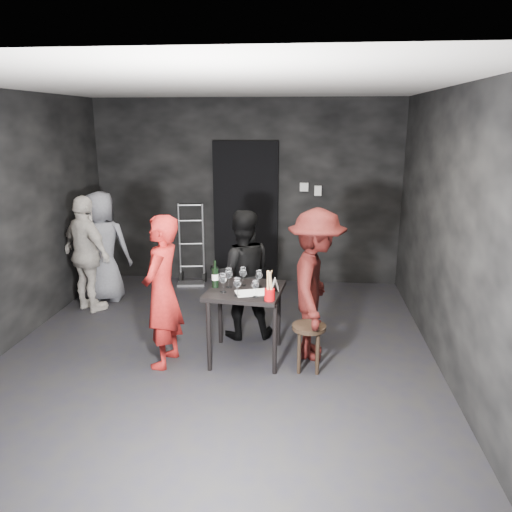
# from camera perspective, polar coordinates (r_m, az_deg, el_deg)

# --- Properties ---
(floor) EXTENTS (4.50, 5.00, 0.02)m
(floor) POSITION_cam_1_polar(r_m,az_deg,el_deg) (5.43, -4.30, -10.80)
(floor) COLOR black
(floor) RESTS_ON ground
(ceiling) EXTENTS (4.50, 5.00, 0.02)m
(ceiling) POSITION_cam_1_polar(r_m,az_deg,el_deg) (4.89, -4.95, 18.93)
(ceiling) COLOR silver
(ceiling) RESTS_ON ground
(wall_back) EXTENTS (4.50, 0.04, 2.70)m
(wall_back) POSITION_cam_1_polar(r_m,az_deg,el_deg) (7.43, -1.12, 7.26)
(wall_back) COLOR black
(wall_back) RESTS_ON ground
(wall_front) EXTENTS (4.50, 0.04, 2.70)m
(wall_front) POSITION_cam_1_polar(r_m,az_deg,el_deg) (2.67, -14.32, -7.96)
(wall_front) COLOR black
(wall_front) RESTS_ON ground
(wall_left) EXTENTS (0.04, 5.00, 2.70)m
(wall_left) POSITION_cam_1_polar(r_m,az_deg,el_deg) (5.83, -26.96, 3.39)
(wall_left) COLOR black
(wall_left) RESTS_ON ground
(wall_right) EXTENTS (0.04, 5.00, 2.70)m
(wall_right) POSITION_cam_1_polar(r_m,az_deg,el_deg) (5.09, 21.19, 2.52)
(wall_right) COLOR black
(wall_right) RESTS_ON ground
(doorway) EXTENTS (0.95, 0.10, 2.10)m
(doorway) POSITION_cam_1_polar(r_m,az_deg,el_deg) (7.41, -1.17, 4.90)
(doorway) COLOR black
(doorway) RESTS_ON ground
(wallbox_upper) EXTENTS (0.12, 0.06, 0.12)m
(wallbox_upper) POSITION_cam_1_polar(r_m,az_deg,el_deg) (7.31, 5.52, 7.86)
(wallbox_upper) COLOR #B7B7B2
(wallbox_upper) RESTS_ON wall_back
(wallbox_lower) EXTENTS (0.10, 0.06, 0.14)m
(wallbox_lower) POSITION_cam_1_polar(r_m,az_deg,el_deg) (7.32, 7.09, 7.43)
(wallbox_lower) COLOR #B7B7B2
(wallbox_lower) RESTS_ON wall_back
(hand_truck) EXTENTS (0.40, 0.34, 1.20)m
(hand_truck) POSITION_cam_1_polar(r_m,az_deg,el_deg) (7.57, -7.36, -1.48)
(hand_truck) COLOR #B2B2B7
(hand_truck) RESTS_ON floor
(tasting_table) EXTENTS (0.72, 0.72, 0.75)m
(tasting_table) POSITION_cam_1_polar(r_m,az_deg,el_deg) (5.04, -1.21, -4.81)
(tasting_table) COLOR black
(tasting_table) RESTS_ON floor
(stool) EXTENTS (0.33, 0.33, 0.47)m
(stool) POSITION_cam_1_polar(r_m,az_deg,el_deg) (4.93, 6.06, -8.96)
(stool) COLOR black
(stool) RESTS_ON floor
(server_red) EXTENTS (0.44, 0.61, 1.55)m
(server_red) POSITION_cam_1_polar(r_m,az_deg,el_deg) (4.96, -10.68, -3.91)
(server_red) COLOR #A91B17
(server_red) RESTS_ON floor
(woman_black) EXTENTS (0.74, 0.50, 1.41)m
(woman_black) POSITION_cam_1_polar(r_m,az_deg,el_deg) (5.55, -1.63, -2.35)
(woman_black) COLOR black
(woman_black) RESTS_ON floor
(man_maroon) EXTENTS (0.55, 1.07, 1.61)m
(man_maroon) POSITION_cam_1_polar(r_m,az_deg,el_deg) (5.07, 6.83, -3.00)
(man_maroon) COLOR #3A0F0D
(man_maroon) RESTS_ON floor
(bystander_cream) EXTENTS (0.96, 0.81, 1.48)m
(bystander_cream) POSITION_cam_1_polar(r_m,az_deg,el_deg) (6.65, -18.76, 0.15)
(bystander_cream) COLOR beige
(bystander_cream) RESTS_ON floor
(bystander_grey) EXTENTS (0.74, 0.42, 1.49)m
(bystander_grey) POSITION_cam_1_polar(r_m,az_deg,el_deg) (6.98, -17.15, 0.98)
(bystander_grey) COLOR slate
(bystander_grey) RESTS_ON floor
(tasting_mat) EXTENTS (0.36, 0.29, 0.00)m
(tasting_mat) POSITION_cam_1_polar(r_m,az_deg,el_deg) (4.89, -0.50, -4.22)
(tasting_mat) COLOR white
(tasting_mat) RESTS_ON tasting_table
(wine_glass_a) EXTENTS (0.10, 0.10, 0.22)m
(wine_glass_a) POSITION_cam_1_polar(r_m,az_deg,el_deg) (4.89, -3.79, -2.96)
(wine_glass_a) COLOR white
(wine_glass_a) RESTS_ON tasting_table
(wine_glass_b) EXTENTS (0.10, 0.10, 0.22)m
(wine_glass_b) POSITION_cam_1_polar(r_m,az_deg,el_deg) (5.02, -3.13, -2.40)
(wine_glass_b) COLOR white
(wine_glass_b) RESTS_ON tasting_table
(wine_glass_c) EXTENTS (0.10, 0.10, 0.21)m
(wine_glass_c) POSITION_cam_1_polar(r_m,az_deg,el_deg) (5.08, -1.49, -2.24)
(wine_glass_c) COLOR white
(wine_glass_c) RESTS_ON tasting_table
(wine_glass_d) EXTENTS (0.10, 0.10, 0.20)m
(wine_glass_d) POSITION_cam_1_polar(r_m,az_deg,el_deg) (4.78, -2.16, -3.43)
(wine_glass_d) COLOR white
(wine_glass_d) RESTS_ON tasting_table
(wine_glass_e) EXTENTS (0.09, 0.09, 0.18)m
(wine_glass_e) POSITION_cam_1_polar(r_m,az_deg,el_deg) (4.75, -0.09, -3.67)
(wine_glass_e) COLOR white
(wine_glass_e) RESTS_ON tasting_table
(wine_glass_f) EXTENTS (0.09, 0.09, 0.19)m
(wine_glass_f) POSITION_cam_1_polar(r_m,az_deg,el_deg) (5.04, 0.34, -2.51)
(wine_glass_f) COLOR white
(wine_glass_f) RESTS_ON tasting_table
(wine_bottle) EXTENTS (0.07, 0.07, 0.28)m
(wine_bottle) POSITION_cam_1_polar(r_m,az_deg,el_deg) (5.04, -4.70, -2.40)
(wine_bottle) COLOR black
(wine_bottle) RESTS_ON tasting_table
(breadstick_cup) EXTENTS (0.10, 0.10, 0.31)m
(breadstick_cup) POSITION_cam_1_polar(r_m,az_deg,el_deg) (4.65, 1.57, -3.47)
(breadstick_cup) COLOR #A7070B
(breadstick_cup) RESTS_ON tasting_table
(reserved_card) EXTENTS (0.10, 0.15, 0.11)m
(reserved_card) POSITION_cam_1_polar(r_m,az_deg,el_deg) (4.97, 2.00, -3.26)
(reserved_card) COLOR white
(reserved_card) RESTS_ON tasting_table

